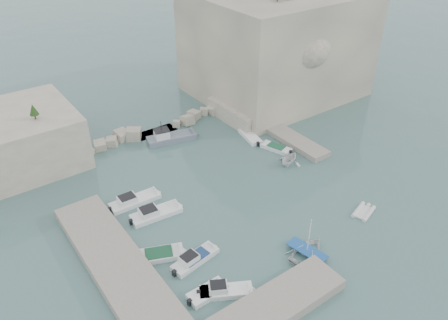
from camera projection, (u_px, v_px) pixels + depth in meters
ground at (254, 204)px, 50.63m from camera, size 400.00×400.00×0.00m
cliff_east at (276, 44)px, 72.97m from camera, size 26.00×22.00×17.00m
cliff_terrace at (247, 110)px, 68.60m from camera, size 8.00×10.00×2.50m
outcrop_west at (12, 141)px, 56.01m from camera, size 16.00×14.00×7.00m
quay_west at (121, 271)px, 41.34m from camera, size 5.00×24.00×1.10m
quay_south at (255, 318)px, 36.91m from camera, size 18.00×4.00×1.10m
ledge_east at (283, 134)px, 63.85m from camera, size 3.00×16.00×0.80m
breakwater at (156, 128)px, 64.78m from camera, size 28.00×3.00×1.40m
motorboat_a at (135, 203)px, 50.92m from camera, size 6.52×2.07×1.40m
motorboat_b at (156, 215)px, 49.01m from camera, size 6.44×2.60×1.40m
motorboat_c at (159, 257)px, 43.65m from camera, size 5.74×3.89×0.70m
motorboat_d at (195, 261)px, 43.14m from camera, size 5.78×2.53×1.40m
motorboat_e at (207, 294)px, 39.69m from camera, size 4.09×1.74×0.70m
motorboat_f at (226, 293)px, 39.78m from camera, size 5.41×3.96×1.40m
rowboat at (307, 254)px, 43.99m from camera, size 5.11×4.06×0.95m
inflatable_dinghy at (363, 213)px, 49.35m from camera, size 3.65×2.53×0.44m
tender_east_a at (289, 164)px, 57.88m from camera, size 4.46×4.15×1.91m
tender_east_b at (276, 150)px, 60.85m from camera, size 3.04×4.99×0.70m
tender_east_c at (250, 138)px, 63.56m from camera, size 2.67×5.38×0.70m
tender_east_d at (254, 130)px, 65.70m from camera, size 4.94×2.66×1.81m
work_boat at (172, 141)px, 62.98m from camera, size 8.01×3.93×2.20m
rowboat_mast at (309, 235)px, 42.59m from camera, size 0.10×0.10×4.20m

